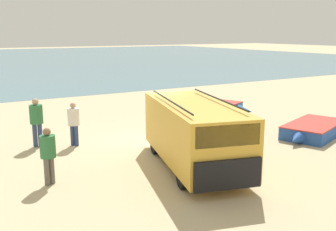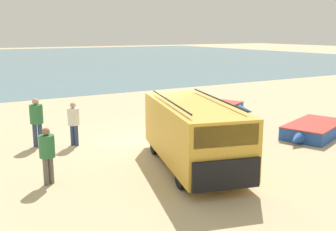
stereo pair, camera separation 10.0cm
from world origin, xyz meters
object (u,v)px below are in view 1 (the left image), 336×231
(fishing_rowboat_1, at_px, (210,106))
(fishing_rowboat_2, at_px, (313,130))
(fisherman_1, at_px, (74,120))
(fisherman_0, at_px, (48,151))
(fisherman_3, at_px, (36,118))
(parked_van, at_px, (194,132))

(fishing_rowboat_1, relative_size, fishing_rowboat_2, 1.08)
(fishing_rowboat_2, bearing_deg, fisherman_1, -42.50)
(fishing_rowboat_1, relative_size, fisherman_0, 2.65)
(fisherman_0, bearing_deg, fishing_rowboat_2, -112.10)
(fisherman_1, bearing_deg, fishing_rowboat_2, -65.46)
(fisherman_0, relative_size, fisherman_3, 0.90)
(parked_van, height_order, fishing_rowboat_1, parked_van)
(parked_van, bearing_deg, fisherman_0, -85.68)
(fishing_rowboat_1, height_order, fisherman_0, fisherman_0)
(fisherman_1, bearing_deg, fishing_rowboat_1, -26.57)
(fishing_rowboat_1, xyz_separation_m, fisherman_1, (-8.14, -2.40, 0.66))
(fisherman_1, bearing_deg, parked_van, -102.30)
(fisherman_0, bearing_deg, fisherman_3, -29.07)
(parked_van, distance_m, fishing_rowboat_2, 6.44)
(fisherman_1, bearing_deg, fisherman_3, 110.44)
(fishing_rowboat_1, xyz_separation_m, fisherman_3, (-9.36, -1.79, 0.76))
(fisherman_3, bearing_deg, fishing_rowboat_1, 107.82)
(parked_van, relative_size, fisherman_3, 3.08)
(parked_van, relative_size, fishing_rowboat_2, 1.39)
(fishing_rowboat_2, relative_size, fisherman_1, 2.43)
(fisherman_3, bearing_deg, parked_van, 44.52)
(fishing_rowboat_1, height_order, fishing_rowboat_2, fishing_rowboat_1)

